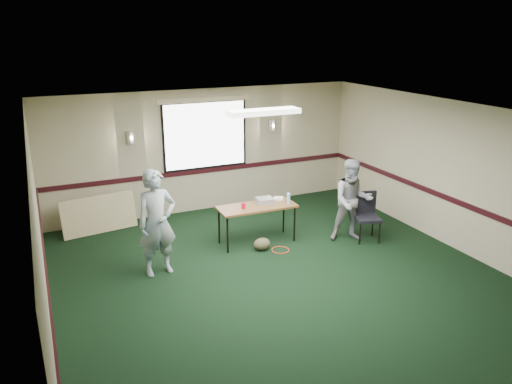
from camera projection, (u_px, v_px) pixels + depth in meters
name	position (u px, v px, depth m)	size (l,w,h in m)	color
ground	(290.00, 287.00, 7.93)	(8.00, 8.00, 0.00)	black
room_shell	(238.00, 160.00, 9.27)	(8.00, 8.02, 8.00)	tan
folding_table	(257.00, 209.00, 9.38)	(1.49, 0.63, 0.74)	brown
projector	(265.00, 201.00, 9.49)	(0.31, 0.26, 0.10)	#97979F
game_console	(278.00, 198.00, 9.70)	(0.18, 0.14, 0.04)	white
red_cup	(244.00, 206.00, 9.21)	(0.08, 0.08, 0.11)	#BB0C2A
water_bottle	(288.00, 199.00, 9.42)	(0.06, 0.06, 0.22)	#8FD0EA
duffel_bag	(262.00, 244.00, 9.22)	(0.32, 0.24, 0.23)	#433F26
cable_coil	(280.00, 250.00, 9.23)	(0.33, 0.33, 0.02)	red
folded_table	(99.00, 214.00, 9.96)	(1.47, 0.06, 0.75)	tan
conference_chair	(366.00, 212.00, 9.61)	(0.57, 0.59, 0.93)	black
person_left	(157.00, 223.00, 8.12)	(0.65, 0.43, 1.79)	#405F8E
person_right	(352.00, 201.00, 9.45)	(0.78, 0.61, 1.60)	#7699B7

